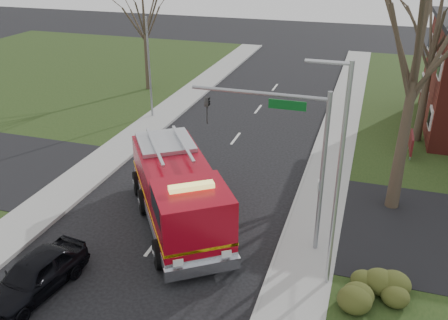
% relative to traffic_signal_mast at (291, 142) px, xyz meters
% --- Properties ---
extents(ground, '(120.00, 120.00, 0.00)m').
position_rel_traffic_signal_mast_xyz_m(ground, '(-5.21, -1.50, -4.71)').
color(ground, black).
rests_on(ground, ground).
extents(sidewalk_right, '(2.40, 80.00, 0.15)m').
position_rel_traffic_signal_mast_xyz_m(sidewalk_right, '(0.99, -1.50, -4.63)').
color(sidewalk_right, '#9C9C96').
rests_on(sidewalk_right, ground).
extents(sidewalk_left, '(2.40, 80.00, 0.15)m').
position_rel_traffic_signal_mast_xyz_m(sidewalk_left, '(-11.41, -1.50, -4.63)').
color(sidewalk_left, '#9C9C96').
rests_on(sidewalk_left, ground).
extents(health_center_sign, '(0.12, 2.00, 1.40)m').
position_rel_traffic_signal_mast_xyz_m(health_center_sign, '(5.29, 11.00, -3.83)').
color(health_center_sign, '#571417').
rests_on(health_center_sign, ground).
extents(hedge_corner, '(2.80, 2.00, 0.90)m').
position_rel_traffic_signal_mast_xyz_m(hedge_corner, '(3.79, -2.50, -4.13)').
color(hedge_corner, '#2D3413').
rests_on(hedge_corner, lawn_right).
extents(bare_tree_near, '(6.00, 6.00, 12.00)m').
position_rel_traffic_signal_mast_xyz_m(bare_tree_near, '(4.29, 4.50, 2.71)').
color(bare_tree_near, '#34291E').
rests_on(bare_tree_near, ground).
extents(bare_tree_far, '(5.25, 5.25, 10.50)m').
position_rel_traffic_signal_mast_xyz_m(bare_tree_far, '(5.79, 13.50, 1.78)').
color(bare_tree_far, '#34291E').
rests_on(bare_tree_far, ground).
extents(bare_tree_left, '(4.50, 4.50, 9.00)m').
position_rel_traffic_signal_mast_xyz_m(bare_tree_left, '(-15.21, 18.50, 0.86)').
color(bare_tree_left, '#34291E').
rests_on(bare_tree_left, ground).
extents(traffic_signal_mast, '(5.29, 0.18, 6.80)m').
position_rel_traffic_signal_mast_xyz_m(traffic_signal_mast, '(0.00, 0.00, 0.00)').
color(traffic_signal_mast, gray).
rests_on(traffic_signal_mast, ground).
extents(streetlight_pole, '(1.48, 0.16, 8.40)m').
position_rel_traffic_signal_mast_xyz_m(streetlight_pole, '(1.93, -2.00, -0.16)').
color(streetlight_pole, '#B7BABF').
rests_on(streetlight_pole, ground).
extents(utility_pole_far, '(0.14, 0.14, 7.00)m').
position_rel_traffic_signal_mast_xyz_m(utility_pole_far, '(-12.01, 12.50, -1.21)').
color(utility_pole_far, gray).
rests_on(utility_pole_far, ground).
extents(fire_engine, '(7.10, 8.51, 3.38)m').
position_rel_traffic_signal_mast_xyz_m(fire_engine, '(-4.78, 0.15, -3.18)').
color(fire_engine, maroon).
rests_on(fire_engine, ground).
extents(parked_car_maroon, '(2.33, 4.48, 1.46)m').
position_rel_traffic_signal_mast_xyz_m(parked_car_maroon, '(-8.01, -5.55, -3.98)').
color(parked_car_maroon, black).
rests_on(parked_car_maroon, ground).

